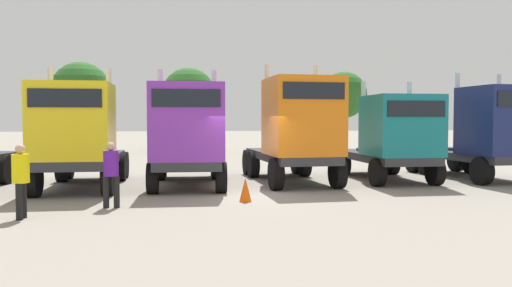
{
  "coord_description": "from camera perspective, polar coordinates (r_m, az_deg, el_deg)",
  "views": [
    {
      "loc": [
        -2.25,
        -16.21,
        2.35
      ],
      "look_at": [
        0.77,
        3.3,
        1.48
      ],
      "focal_mm": 36.1,
      "sensor_mm": 36.0,
      "label": 1
    }
  ],
  "objects": [
    {
      "name": "oak_far_left",
      "position": [
        38.72,
        -18.82,
        5.44
      ],
      "size": [
        4.2,
        4.2,
        6.52
      ],
      "color": "#4C3823",
      "rests_on": "ground"
    },
    {
      "name": "semi_truck_yellow",
      "position": [
        18.06,
        -19.14,
        0.77
      ],
      "size": [
        2.58,
        6.42,
        4.14
      ],
      "rotation": [
        0.0,
        0.0,
        -1.57
      ],
      "color": "#333338",
      "rests_on": "ground"
    },
    {
      "name": "semi_truck_teal",
      "position": [
        20.34,
        14.98,
        0.69
      ],
      "size": [
        2.57,
        6.16,
        3.89
      ],
      "rotation": [
        0.0,
        0.0,
        -1.57
      ],
      "color": "#333338",
      "rests_on": "ground"
    },
    {
      "name": "visitor_in_hivis",
      "position": [
        13.5,
        -24.62,
        -3.25
      ],
      "size": [
        0.41,
        0.45,
        1.79
      ],
      "rotation": [
        0.0,
        0.0,
        6.25
      ],
      "color": "black",
      "rests_on": "ground"
    },
    {
      "name": "semi_truck_purple",
      "position": [
        17.85,
        -7.61,
        0.93
      ],
      "size": [
        2.75,
        6.26,
        4.17
      ],
      "rotation": [
        0.0,
        0.0,
        -1.61
      ],
      "color": "#333338",
      "rests_on": "ground"
    },
    {
      "name": "ground",
      "position": [
        16.53,
        -0.88,
        -5.64
      ],
      "size": [
        200.0,
        200.0,
        0.0
      ],
      "primitive_type": "plane",
      "color": "gray"
    },
    {
      "name": "oak_far_right",
      "position": [
        36.03,
        9.69,
        5.28
      ],
      "size": [
        3.19,
        3.19,
        5.72
      ],
      "color": "#4C3823",
      "rests_on": "ground"
    },
    {
      "name": "oak_far_centre",
      "position": [
        39.13,
        -7.46,
        5.33
      ],
      "size": [
        4.08,
        4.08,
        6.32
      ],
      "color": "#4C3823",
      "rests_on": "ground"
    },
    {
      "name": "traffic_cone_near",
      "position": [
        14.94,
        -1.18,
        -5.16
      ],
      "size": [
        0.36,
        0.36,
        0.7
      ],
      "primitive_type": "cone",
      "color": "#F2590C",
      "rests_on": "ground"
    },
    {
      "name": "visitor_with_camera",
      "position": [
        14.39,
        -15.76,
        -2.82
      ],
      "size": [
        0.45,
        0.42,
        1.77
      ],
      "rotation": [
        0.0,
        0.0,
        4.67
      ],
      "color": "black",
      "rests_on": "ground"
    },
    {
      "name": "semi_truck_orange",
      "position": [
        18.76,
        4.63,
        1.56
      ],
      "size": [
        2.85,
        6.44,
        4.46
      ],
      "rotation": [
        0.0,
        0.0,
        -1.52
      ],
      "color": "#333338",
      "rests_on": "ground"
    },
    {
      "name": "semi_truck_navy",
      "position": [
        21.94,
        24.41,
        1.1
      ],
      "size": [
        2.96,
        6.17,
        4.24
      ],
      "rotation": [
        0.0,
        0.0,
        -1.5
      ],
      "color": "#333338",
      "rests_on": "ground"
    }
  ]
}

